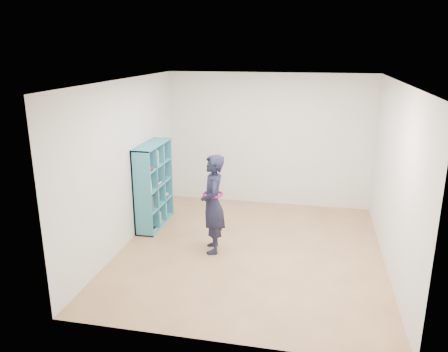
# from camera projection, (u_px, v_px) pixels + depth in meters

# --- Properties ---
(floor) EXTENTS (4.50, 4.50, 0.00)m
(floor) POSITION_uv_depth(u_px,v_px,m) (250.00, 251.00, 6.82)
(floor) COLOR olive
(floor) RESTS_ON ground
(ceiling) EXTENTS (4.50, 4.50, 0.00)m
(ceiling) POSITION_uv_depth(u_px,v_px,m) (254.00, 81.00, 6.08)
(ceiling) COLOR white
(ceiling) RESTS_ON wall_back
(wall_left) EXTENTS (0.02, 4.50, 2.60)m
(wall_left) POSITION_uv_depth(u_px,v_px,m) (126.00, 164.00, 6.85)
(wall_left) COLOR silver
(wall_left) RESTS_ON floor
(wall_right) EXTENTS (0.02, 4.50, 2.60)m
(wall_right) POSITION_uv_depth(u_px,v_px,m) (395.00, 179.00, 6.06)
(wall_right) COLOR silver
(wall_right) RESTS_ON floor
(wall_back) EXTENTS (4.00, 0.02, 2.60)m
(wall_back) POSITION_uv_depth(u_px,v_px,m) (269.00, 140.00, 8.56)
(wall_back) COLOR silver
(wall_back) RESTS_ON floor
(wall_front) EXTENTS (4.00, 0.02, 2.60)m
(wall_front) POSITION_uv_depth(u_px,v_px,m) (219.00, 231.00, 4.34)
(wall_front) COLOR silver
(wall_front) RESTS_ON floor
(bookshelf) EXTENTS (0.32, 1.11, 1.47)m
(bookshelf) POSITION_uv_depth(u_px,v_px,m) (152.00, 186.00, 7.63)
(bookshelf) COLOR teal
(bookshelf) RESTS_ON floor
(person) EXTENTS (0.50, 0.63, 1.54)m
(person) POSITION_uv_depth(u_px,v_px,m) (213.00, 204.00, 6.62)
(person) COLOR black
(person) RESTS_ON floor
(smartphone) EXTENTS (0.04, 0.07, 0.11)m
(smartphone) POSITION_uv_depth(u_px,v_px,m) (203.00, 196.00, 6.65)
(smartphone) COLOR silver
(smartphone) RESTS_ON person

